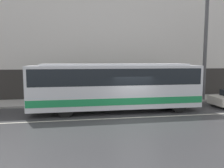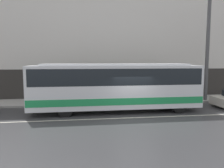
{
  "view_description": "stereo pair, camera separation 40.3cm",
  "coord_description": "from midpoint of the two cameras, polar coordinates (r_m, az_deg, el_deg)",
  "views": [
    {
      "loc": [
        -3.65,
        -12.83,
        3.51
      ],
      "look_at": [
        -1.19,
        1.95,
        1.91
      ],
      "focal_mm": 35.0,
      "sensor_mm": 36.0,
      "label": 1
    },
    {
      "loc": [
        -3.25,
        -12.89,
        3.51
      ],
      "look_at": [
        -1.19,
        1.95,
        1.91
      ],
      "focal_mm": 35.0,
      "sensor_mm": 36.0,
      "label": 2
    }
  ],
  "objects": [
    {
      "name": "pedestrian_waiting",
      "position": [
        18.29,
        -11.52,
        -2.37
      ],
      "size": [
        0.36,
        0.36,
        1.55
      ],
      "color": "maroon",
      "rests_on": "sidewalk"
    },
    {
      "name": "building_facade",
      "position": [
        20.52,
        0.28,
        11.11
      ],
      "size": [
        60.0,
        0.35,
        11.01
      ],
      "color": "silver",
      "rests_on": "ground_plane"
    },
    {
      "name": "transit_bus",
      "position": [
        15.12,
        0.22,
        -0.16
      ],
      "size": [
        11.57,
        2.61,
        3.31
      ],
      "color": "silver",
      "rests_on": "ground_plane"
    },
    {
      "name": "utility_pole_near",
      "position": [
        20.41,
        22.62,
        8.0
      ],
      "size": [
        0.3,
        0.3,
        8.42
      ],
      "color": "#4C4C4F",
      "rests_on": "sidewalk"
    },
    {
      "name": "sidewalk",
      "position": [
        19.07,
        1.14,
        -4.3
      ],
      "size": [
        60.0,
        3.15,
        0.15
      ],
      "color": "#A09E99",
      "rests_on": "ground_plane"
    },
    {
      "name": "ground_plane",
      "position": [
        13.77,
        5.45,
        -8.71
      ],
      "size": [
        60.0,
        60.0,
        0.0
      ],
      "primitive_type": "plane",
      "color": "#38383A"
    },
    {
      "name": "lane_stripe",
      "position": [
        13.77,
        5.45,
        -8.7
      ],
      "size": [
        54.0,
        0.14,
        0.01
      ],
      "color": "beige",
      "rests_on": "ground_plane"
    }
  ]
}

